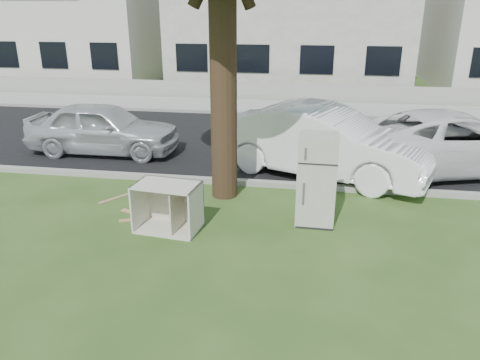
% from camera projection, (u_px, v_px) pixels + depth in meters
% --- Properties ---
extents(ground, '(120.00, 120.00, 0.00)m').
position_uv_depth(ground, '(228.00, 235.00, 8.28)').
color(ground, '#2B4B1A').
extents(road, '(120.00, 7.00, 0.01)m').
position_uv_depth(road, '(265.00, 142.00, 13.82)').
color(road, black).
rests_on(road, ground).
extents(kerb_near, '(120.00, 0.18, 0.12)m').
position_uv_depth(kerb_near, '(248.00, 185.00, 10.54)').
color(kerb_near, gray).
rests_on(kerb_near, ground).
extents(kerb_far, '(120.00, 0.18, 0.12)m').
position_uv_depth(kerb_far, '(275.00, 116.00, 17.10)').
color(kerb_far, gray).
rests_on(kerb_far, ground).
extents(sidewalk, '(120.00, 2.80, 0.01)m').
position_uv_depth(sidewalk, '(279.00, 108.00, 18.44)').
color(sidewalk, gray).
rests_on(sidewalk, ground).
extents(low_wall, '(120.00, 0.15, 0.70)m').
position_uv_depth(low_wall, '(282.00, 92.00, 19.80)').
color(low_wall, gray).
rests_on(low_wall, ground).
extents(townhouse_left, '(10.20, 8.16, 7.04)m').
position_uv_depth(townhouse_left, '(67.00, 10.00, 24.99)').
color(townhouse_left, silver).
rests_on(townhouse_left, ground).
extents(townhouse_center, '(11.22, 8.16, 7.44)m').
position_uv_depth(townhouse_center, '(292.00, 6.00, 23.13)').
color(townhouse_center, silver).
rests_on(townhouse_center, ground).
extents(fridge, '(0.71, 0.66, 1.69)m').
position_uv_depth(fridge, '(317.00, 180.00, 8.48)').
color(fridge, silver).
rests_on(fridge, ground).
extents(cabinet, '(1.20, 0.83, 0.87)m').
position_uv_depth(cabinet, '(168.00, 207.00, 8.33)').
color(cabinet, beige).
rests_on(cabinet, ground).
extents(plank_a, '(1.07, 0.48, 0.02)m').
position_uv_depth(plank_a, '(149.00, 218.00, 8.88)').
color(plank_a, '#B07D55').
rests_on(plank_a, ground).
extents(plank_b, '(0.97, 0.42, 0.02)m').
position_uv_depth(plank_b, '(142.00, 215.00, 9.03)').
color(plank_b, tan).
rests_on(plank_b, ground).
extents(plank_c, '(0.49, 0.66, 0.02)m').
position_uv_depth(plank_c, '(115.00, 198.00, 9.80)').
color(plank_c, '#9C8356').
rests_on(plank_c, ground).
extents(car_center, '(5.25, 3.40, 1.63)m').
position_uv_depth(car_center, '(323.00, 142.00, 10.91)').
color(car_center, white).
rests_on(car_center, ground).
extents(car_right, '(5.74, 3.90, 1.46)m').
position_uv_depth(car_right, '(455.00, 141.00, 11.26)').
color(car_right, white).
rests_on(car_right, ground).
extents(car_left, '(4.08, 1.67, 1.38)m').
position_uv_depth(car_left, '(103.00, 128.00, 12.62)').
color(car_left, silver).
rests_on(car_left, ground).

